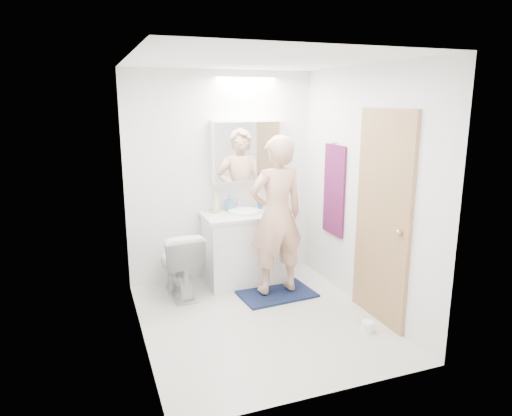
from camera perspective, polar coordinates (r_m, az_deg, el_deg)
name	(u,v)px	position (r m, az deg, el deg)	size (l,w,h in m)	color
floor	(260,319)	(4.58, 0.52, -13.63)	(2.50, 2.50, 0.00)	silver
ceiling	(261,60)	(4.10, 0.59, 17.84)	(2.50, 2.50, 0.00)	white
wall_back	(222,177)	(5.34, -4.25, 3.83)	(2.50, 2.50, 0.00)	white
wall_front	(328,235)	(3.08, 8.91, -3.35)	(2.50, 2.50, 0.00)	white
wall_left	(136,208)	(3.93, -14.60, 0.01)	(2.50, 2.50, 0.00)	white
wall_right	(364,190)	(4.68, 13.25, 2.16)	(2.50, 2.50, 0.00)	white
vanity_cabinet	(245,249)	(5.33, -1.35, -5.15)	(0.90, 0.55, 0.78)	white
countertop	(245,215)	(5.21, -1.38, -0.87)	(0.95, 0.58, 0.04)	silver
sink_basin	(244,211)	(5.23, -1.49, -0.42)	(0.36, 0.36, 0.03)	white
faucet	(239,202)	(5.39, -2.15, 0.69)	(0.02, 0.02, 0.16)	silver
medicine_cabinet	(248,151)	(5.32, -0.96, 7.08)	(0.88, 0.14, 0.70)	white
mirror_panel	(251,152)	(5.25, -0.68, 7.00)	(0.84, 0.01, 0.66)	silver
toilet	(179,263)	(5.04, -9.49, -6.75)	(0.41, 0.71, 0.73)	silver
bath_rug	(276,293)	(5.12, 2.46, -10.46)	(0.80, 0.55, 0.02)	#131A3B
person	(277,215)	(4.84, 2.56, -0.92)	(0.61, 0.40, 1.68)	tan
door	(382,218)	(4.43, 15.38, -1.23)	(0.04, 0.80, 2.00)	tan
door_knob	(399,232)	(4.19, 17.27, -2.89)	(0.06, 0.06, 0.06)	gold
towel	(334,190)	(5.14, 9.62, 2.17)	(0.02, 0.42, 1.00)	#181135
towel_hook	(335,143)	(5.07, 9.72, 7.95)	(0.02, 0.02, 0.07)	silver
soap_bottle_a	(215,203)	(5.24, -5.06, 0.67)	(0.09, 0.09, 0.23)	#C9B982
soap_bottle_b	(230,203)	(5.32, -3.27, 0.66)	(0.09, 0.09, 0.19)	teal
toothbrush_cup	(260,205)	(5.43, 0.53, 0.36)	(0.09, 0.09, 0.08)	#3F5FBD
toilet_paper_roll	(368,327)	(4.47, 13.65, -14.07)	(0.11, 0.11, 0.10)	white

